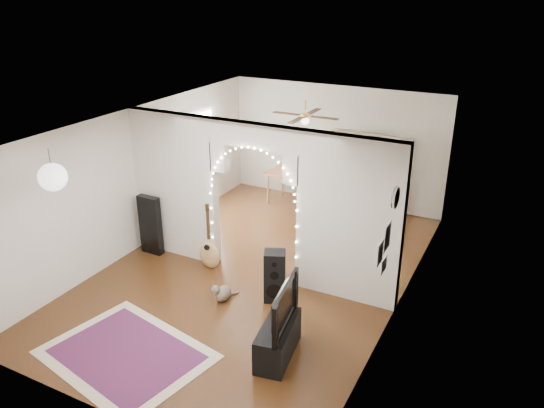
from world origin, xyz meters
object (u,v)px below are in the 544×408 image
at_px(dining_chair_left, 318,206).
at_px(floor_speaker, 275,276).
at_px(dining_table, 295,176).
at_px(media_console, 278,340).
at_px(acoustic_guitar, 209,245).
at_px(bookcase, 367,174).
at_px(dining_chair_right, 338,227).

bearing_deg(dining_chair_left, floor_speaker, -67.52).
bearing_deg(dining_table, floor_speaker, -64.10).
height_order(floor_speaker, media_console, floor_speaker).
relative_size(floor_speaker, dining_table, 0.68).
bearing_deg(media_console, floor_speaker, 108.94).
xyz_separation_m(media_console, dining_chair_left, (-1.34, 4.68, -0.03)).
bearing_deg(acoustic_guitar, dining_chair_left, 63.24).
xyz_separation_m(bookcase, dining_table, (-1.58, -0.33, -0.19)).
height_order(dining_table, dining_chair_right, dining_table).
relative_size(acoustic_guitar, bookcase, 0.60).
relative_size(floor_speaker, media_console, 0.87).
height_order(acoustic_guitar, dining_chair_right, acoustic_guitar).
bearing_deg(media_console, acoustic_guitar, 133.68).
height_order(media_console, dining_table, dining_table).
xyz_separation_m(bookcase, dining_chair_right, (-0.04, -1.61, -0.61)).
bearing_deg(media_console, dining_table, 102.76).
relative_size(floor_speaker, dining_chair_left, 1.82).
distance_m(floor_speaker, bookcase, 4.17).
xyz_separation_m(acoustic_guitar, dining_table, (0.09, 3.42, 0.22)).
height_order(floor_speaker, dining_chair_left, floor_speaker).
relative_size(acoustic_guitar, media_console, 1.06).
height_order(bookcase, dining_chair_right, bookcase).
height_order(media_console, dining_chair_right, dining_chair_right).
bearing_deg(dining_chair_right, acoustic_guitar, -135.73).
height_order(floor_speaker, bookcase, bookcase).
relative_size(media_console, dining_table, 0.79).
xyz_separation_m(acoustic_guitar, media_console, (2.17, -1.61, -0.21)).
xyz_separation_m(floor_speaker, dining_chair_right, (0.13, 2.53, -0.17)).
relative_size(acoustic_guitar, dining_table, 0.83).
relative_size(acoustic_guitar, dining_chair_left, 2.21).
distance_m(floor_speaker, dining_table, 4.08).
bearing_deg(dining_chair_right, dining_chair_left, 122.38).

